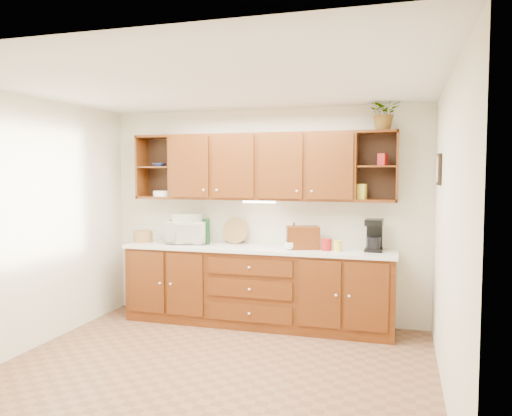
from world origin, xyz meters
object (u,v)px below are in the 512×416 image
Objects in this scene: bread_box at (303,238)px; coffee_maker at (374,236)px; microwave at (187,232)px; potted_plant at (384,113)px.

coffee_maker is (0.80, 0.06, 0.04)m from bread_box.
bread_box is at bearing -13.72° from microwave.
microwave is 2.27m from coffee_maker.
potted_plant is at bearing 22.67° from coffee_maker.
bread_box is 1.67m from potted_plant.
bread_box is (1.47, -0.04, -0.01)m from microwave.
potted_plant is (0.89, 0.09, 1.41)m from bread_box.
bread_box is 0.97× the size of potted_plant.
microwave is 1.47m from bread_box.
coffee_maker is at bearing -12.11° from bread_box.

